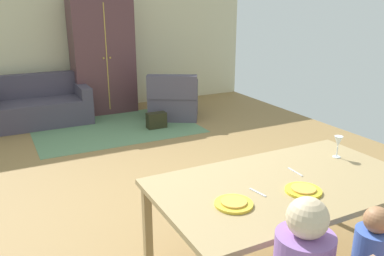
{
  "coord_description": "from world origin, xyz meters",
  "views": [
    {
      "loc": [
        -1.55,
        -3.59,
        2.0
      ],
      "look_at": [
        0.1,
        -0.37,
        0.85
      ],
      "focal_mm": 37.06,
      "sensor_mm": 36.0,
      "label": 1
    }
  ],
  "objects_px": {
    "wine_glass": "(338,142)",
    "armchair": "(174,100)",
    "dining_table": "(285,189)",
    "plate_near_child": "(303,191)",
    "handbag": "(156,120)",
    "couch": "(38,106)",
    "armoire": "(103,56)",
    "plate_near_man": "(234,204)"
  },
  "relations": [
    {
      "from": "plate_near_child",
      "to": "couch",
      "type": "bearing_deg",
      "value": 102.62
    },
    {
      "from": "plate_near_man",
      "to": "wine_glass",
      "type": "distance_m",
      "value": 1.26
    },
    {
      "from": "couch",
      "to": "armchair",
      "type": "xyz_separation_m",
      "value": [
        2.23,
        -0.71,
        0.02
      ]
    },
    {
      "from": "plate_near_child",
      "to": "armchair",
      "type": "relative_size",
      "value": 0.21
    },
    {
      "from": "wine_glass",
      "to": "handbag",
      "type": "height_order",
      "value": "wine_glass"
    },
    {
      "from": "plate_near_man",
      "to": "plate_near_child",
      "type": "distance_m",
      "value": 0.53
    },
    {
      "from": "handbag",
      "to": "armchair",
      "type": "bearing_deg",
      "value": 40.86
    },
    {
      "from": "plate_near_child",
      "to": "armchair",
      "type": "height_order",
      "value": "armchair"
    },
    {
      "from": "armchair",
      "to": "wine_glass",
      "type": "bearing_deg",
      "value": -95.25
    },
    {
      "from": "wine_glass",
      "to": "armchair",
      "type": "relative_size",
      "value": 0.16
    },
    {
      "from": "dining_table",
      "to": "armchair",
      "type": "bearing_deg",
      "value": 76.03
    },
    {
      "from": "plate_near_child",
      "to": "armoire",
      "type": "height_order",
      "value": "armoire"
    },
    {
      "from": "plate_near_man",
      "to": "couch",
      "type": "relative_size",
      "value": 0.15
    },
    {
      "from": "plate_near_man",
      "to": "armoire",
      "type": "height_order",
      "value": "armoire"
    },
    {
      "from": "plate_near_child",
      "to": "armoire",
      "type": "bearing_deg",
      "value": 89.07
    },
    {
      "from": "dining_table",
      "to": "couch",
      "type": "bearing_deg",
      "value": 103.06
    },
    {
      "from": "armchair",
      "to": "handbag",
      "type": "bearing_deg",
      "value": -139.14
    },
    {
      "from": "handbag",
      "to": "couch",
      "type": "bearing_deg",
      "value": 145.82
    },
    {
      "from": "dining_table",
      "to": "couch",
      "type": "xyz_separation_m",
      "value": [
        -1.16,
        5.0,
        -0.39
      ]
    },
    {
      "from": "armchair",
      "to": "armoire",
      "type": "bearing_deg",
      "value": 135.11
    },
    {
      "from": "plate_near_child",
      "to": "handbag",
      "type": "bearing_deg",
      "value": 82.28
    },
    {
      "from": "couch",
      "to": "armchair",
      "type": "relative_size",
      "value": 1.45
    },
    {
      "from": "dining_table",
      "to": "armoire",
      "type": "distance_m",
      "value": 5.29
    },
    {
      "from": "dining_table",
      "to": "handbag",
      "type": "distance_m",
      "value": 3.92
    },
    {
      "from": "dining_table",
      "to": "wine_glass",
      "type": "distance_m",
      "value": 0.74
    },
    {
      "from": "plate_near_child",
      "to": "armchair",
      "type": "xyz_separation_m",
      "value": [
        1.07,
        4.48,
        -0.45
      ]
    },
    {
      "from": "plate_near_child",
      "to": "couch",
      "type": "distance_m",
      "value": 5.33
    },
    {
      "from": "handbag",
      "to": "armoire",
      "type": "bearing_deg",
      "value": 107.72
    },
    {
      "from": "couch",
      "to": "wine_glass",
      "type": "bearing_deg",
      "value": -69.01
    },
    {
      "from": "dining_table",
      "to": "armchair",
      "type": "xyz_separation_m",
      "value": [
        1.07,
        4.3,
        -0.38
      ]
    },
    {
      "from": "plate_near_child",
      "to": "handbag",
      "type": "relative_size",
      "value": 0.78
    },
    {
      "from": "dining_table",
      "to": "couch",
      "type": "relative_size",
      "value": 1.13
    },
    {
      "from": "couch",
      "to": "handbag",
      "type": "height_order",
      "value": "couch"
    },
    {
      "from": "dining_table",
      "to": "handbag",
      "type": "bearing_deg",
      "value": 81.93
    },
    {
      "from": "wine_glass",
      "to": "handbag",
      "type": "xyz_separation_m",
      "value": [
        -0.15,
        3.66,
        -0.76
      ]
    },
    {
      "from": "plate_near_man",
      "to": "couch",
      "type": "height_order",
      "value": "couch"
    },
    {
      "from": "plate_near_child",
      "to": "armchair",
      "type": "bearing_deg",
      "value": 76.57
    },
    {
      "from": "wine_glass",
      "to": "armoire",
      "type": "height_order",
      "value": "armoire"
    },
    {
      "from": "plate_near_man",
      "to": "armchair",
      "type": "height_order",
      "value": "armchair"
    },
    {
      "from": "armoire",
      "to": "handbag",
      "type": "xyz_separation_m",
      "value": [
        0.46,
        -1.43,
        -0.92
      ]
    },
    {
      "from": "plate_near_man",
      "to": "armoire",
      "type": "relative_size",
      "value": 0.12
    },
    {
      "from": "dining_table",
      "to": "handbag",
      "type": "xyz_separation_m",
      "value": [
        0.55,
        3.84,
        -0.57
      ]
    }
  ]
}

